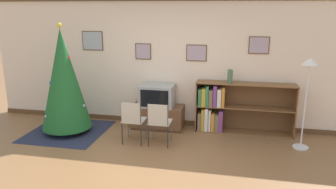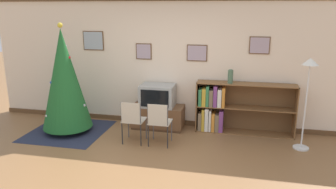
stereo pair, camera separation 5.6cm
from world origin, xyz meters
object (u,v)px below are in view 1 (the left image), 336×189
standing_lamp (308,80)px  television (157,96)px  tv_console (157,117)px  vase (230,76)px  folding_chair_right (159,121)px  bookshelf (226,108)px  folding_chair_left (133,119)px  christmas_tree (64,80)px

standing_lamp → television: bearing=170.2°
tv_console → standing_lamp: 3.02m
vase → standing_lamp: standing_lamp is taller
folding_chair_right → bookshelf: size_ratio=0.42×
television → folding_chair_left: television is taller
vase → bookshelf: bearing=144.9°
tv_console → television: 0.46m
folding_chair_right → vase: bearing=38.3°
television → bookshelf: bookshelf is taller
tv_console → folding_chair_right: (0.25, -0.91, 0.23)m
folding_chair_left → folding_chair_right: (0.50, 0.00, 0.00)m
folding_chair_right → vase: 1.70m
tv_console → folding_chair_left: size_ratio=1.32×
tv_console → standing_lamp: standing_lamp is taller
television → folding_chair_right: 0.97m
tv_console → standing_lamp: bearing=-9.8°
tv_console → standing_lamp: (2.80, -0.48, 1.03)m
folding_chair_left → vase: bearing=29.2°
tv_console → television: (0.00, -0.00, 0.46)m
television → standing_lamp: bearing=-9.8°
television → bookshelf: size_ratio=0.36×
bookshelf → vase: (0.06, -0.04, 0.67)m
television → folding_chair_right: size_ratio=0.85×
television → folding_chair_right: television is taller
tv_console → folding_chair_left: bearing=-105.5°
bookshelf → vase: size_ratio=7.14×
vase → standing_lamp: size_ratio=0.16×
christmas_tree → standing_lamp: 4.55m
bookshelf → vase: 0.67m
folding_chair_right → bookshelf: bookshelf is taller
christmas_tree → bookshelf: (3.16, 0.70, -0.60)m
folding_chair_right → standing_lamp: size_ratio=0.50×
folding_chair_right → bookshelf: bearing=40.9°
folding_chair_left → standing_lamp: 3.18m
tv_console → folding_chair_right: size_ratio=1.32×
television → vase: vase is taller
folding_chair_left → vase: (1.72, 0.96, 0.69)m
folding_chair_left → folding_chair_right: 0.50m
vase → folding_chair_left: bearing=-150.8°
television → vase: bearing=2.1°
tv_console → christmas_tree: bearing=-161.0°
folding_chair_right → bookshelf: 1.53m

